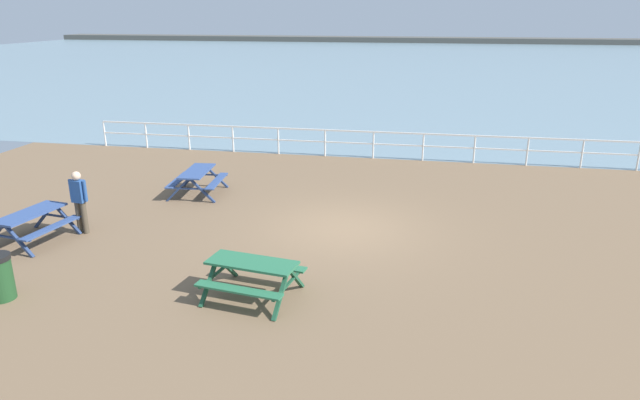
{
  "coord_description": "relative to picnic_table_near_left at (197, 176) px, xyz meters",
  "views": [
    {
      "loc": [
        2.09,
        -14.03,
        5.52
      ],
      "look_at": [
        -0.6,
        -0.12,
        0.8
      ],
      "focal_mm": 32.01,
      "sensor_mm": 36.0,
      "label": 1
    }
  ],
  "objects": [
    {
      "name": "sea_band",
      "position": [
        4.95,
        50.65,
        -0.58
      ],
      "size": [
        142.0,
        90.0,
        0.01
      ],
      "primitive_type": "cube",
      "color": "gray",
      "rests_on": "ground"
    },
    {
      "name": "seaward_railing",
      "position": [
        4.95,
        5.65,
        0.17
      ],
      "size": [
        23.07,
        0.07,
        1.08
      ],
      "color": "white",
      "rests_on": "ground"
    },
    {
      "name": "ground_plane",
      "position": [
        4.95,
        -2.1,
        -0.68
      ],
      "size": [
        30.0,
        24.0,
        0.2
      ],
      "primitive_type": "cube",
      "color": "brown"
    },
    {
      "name": "picnic_table_near_left",
      "position": [
        0.0,
        0.0,
        0.0
      ],
      "size": [
        1.69,
        1.93,
        0.8
      ],
      "rotation": [
        0.0,
        0.0,
        1.66
      ],
      "color": "#334C84",
      "rests_on": "ground"
    },
    {
      "name": "visitor",
      "position": [
        -1.66,
        -3.69,
        0.36
      ],
      "size": [
        0.53,
        0.27,
        1.66
      ],
      "rotation": [
        0.0,
        0.0,
        4.57
      ],
      "color": "#4C4233",
      "rests_on": "ground"
    },
    {
      "name": "distant_shoreline",
      "position": [
        4.95,
        93.65,
        -0.58
      ],
      "size": [
        142.0,
        6.0,
        1.8
      ],
      "primitive_type": "cube",
      "color": "#4C4C47",
      "rests_on": "ground"
    },
    {
      "name": "picnic_table_mid_centre",
      "position": [
        -2.54,
        -4.46,
        0.0
      ],
      "size": [
        1.78,
        2.01,
        0.8
      ],
      "rotation": [
        0.0,
        0.0,
        1.42
      ],
      "color": "#334C84",
      "rests_on": "ground"
    },
    {
      "name": "picnic_table_near_right",
      "position": [
        3.74,
        -6.21,
        0.0
      ],
      "size": [
        2.01,
        1.77,
        0.8
      ],
      "rotation": [
        0.0,
        0.0,
        -0.15
      ],
      "color": "#286B47",
      "rests_on": "ground"
    }
  ]
}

